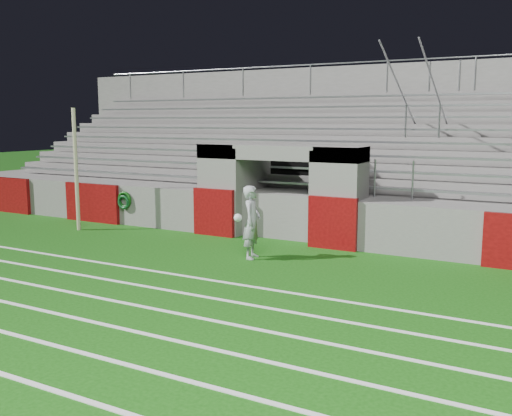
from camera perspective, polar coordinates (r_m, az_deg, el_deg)
The scene contains 6 objects.
ground at distance 13.04m, azimuth -4.61°, elevation -5.77°, with size 90.00×90.00×0.00m, color #124B0C.
field_post at distance 17.77m, azimuth -17.55°, elevation 3.66°, with size 0.11×0.11×3.63m, color #BDB58C.
field_markings at distance 9.47m, azimuth -21.85°, elevation -12.01°, with size 28.00×8.09×0.01m.
stadium_structure at distance 19.85m, azimuth 8.11°, elevation 3.53°, with size 26.00×8.48×5.42m.
goalkeeper_with_ball at distance 13.52m, azimuth -0.42°, elevation -1.43°, with size 0.64×0.71×1.75m.
hose_coil at distance 18.27m, azimuth -13.05°, elevation 0.73°, with size 0.53×0.14×0.56m.
Camera 1 is at (6.97, -10.53, 3.26)m, focal length 40.00 mm.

